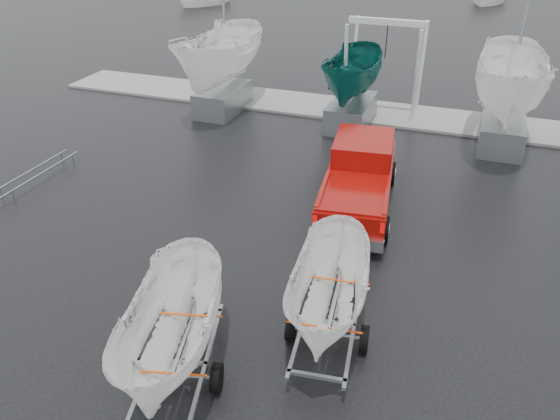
{
  "coord_description": "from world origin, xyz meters",
  "views": [
    {
      "loc": [
        4.54,
        -10.56,
        8.53
      ],
      "look_at": [
        0.23,
        1.37,
        1.2
      ],
      "focal_mm": 35.0,
      "sensor_mm": 36.0,
      "label": 1
    }
  ],
  "objects_px": {
    "pickup_truck": "(360,174)",
    "trailer_parked": "(167,271)",
    "boat_hoist": "(385,54)",
    "trailer_hitched": "(334,239)"
  },
  "relations": [
    {
      "from": "pickup_truck",
      "to": "trailer_parked",
      "type": "relative_size",
      "value": 1.19
    },
    {
      "from": "trailer_parked",
      "to": "boat_hoist",
      "type": "bearing_deg",
      "value": 72.14
    },
    {
      "from": "trailer_parked",
      "to": "pickup_truck",
      "type": "bearing_deg",
      "value": 63.45
    },
    {
      "from": "trailer_hitched",
      "to": "trailer_parked",
      "type": "relative_size",
      "value": 0.97
    },
    {
      "from": "boat_hoist",
      "to": "pickup_truck",
      "type": "bearing_deg",
      "value": -83.87
    },
    {
      "from": "pickup_truck",
      "to": "trailer_parked",
      "type": "height_order",
      "value": "trailer_parked"
    },
    {
      "from": "pickup_truck",
      "to": "boat_hoist",
      "type": "xyz_separation_m",
      "value": [
        -0.89,
        8.32,
        1.67
      ]
    },
    {
      "from": "trailer_parked",
      "to": "boat_hoist",
      "type": "distance_m",
      "value": 16.84
    },
    {
      "from": "trailer_parked",
      "to": "boat_hoist",
      "type": "relative_size",
      "value": 1.21
    },
    {
      "from": "boat_hoist",
      "to": "trailer_parked",
      "type": "bearing_deg",
      "value": -92.89
    }
  ]
}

